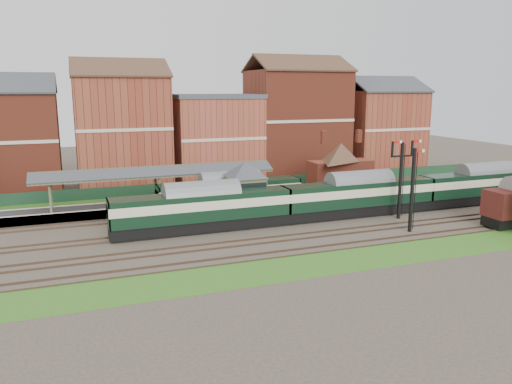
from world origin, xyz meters
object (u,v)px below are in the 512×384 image
object	(u,v)px
dmu_train	(359,194)
platform_railcar	(230,192)
signal_box	(245,188)
semaphore_bracket	(401,175)

from	to	relation	value
dmu_train	platform_railcar	bearing A→B (deg)	152.19
signal_box	semaphore_bracket	size ratio (longest dim) A/B	0.73
semaphore_bracket	platform_railcar	xyz separation A→B (m)	(-15.66, 9.00, -2.46)
semaphore_bracket	dmu_train	bearing A→B (deg)	143.15
signal_box	dmu_train	xyz separation A→B (m)	(11.70, -3.25, -0.87)
signal_box	dmu_train	world-z (taller)	signal_box
platform_railcar	dmu_train	bearing A→B (deg)	-27.81
dmu_train	platform_railcar	distance (m)	13.93
semaphore_bracket	platform_railcar	size ratio (longest dim) A/B	0.51
signal_box	platform_railcar	size ratio (longest dim) A/B	0.37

